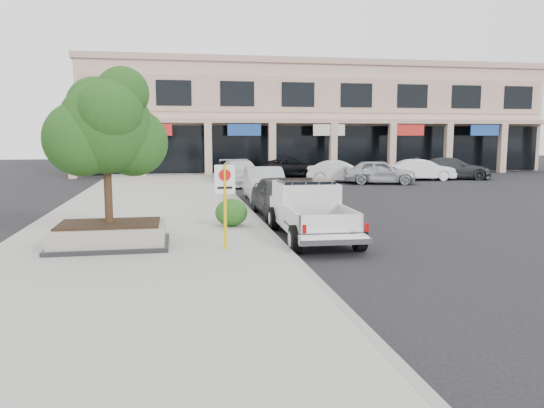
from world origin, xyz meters
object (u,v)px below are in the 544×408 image
at_px(planter, 110,235).
at_px(lot_car_b, 340,171).
at_px(planter_tree, 111,128).
at_px(lot_car_c, 453,168).
at_px(pickup_truck, 312,211).
at_px(lot_car_d, 293,167).
at_px(no_parking_sign, 225,195).
at_px(curb_car_c, 240,173).
at_px(lot_car_a, 380,172).
at_px(curb_car_b, 264,184).
at_px(curb_car_d, 238,170).
at_px(lot_car_e, 413,169).
at_px(lot_car_f, 422,170).
at_px(curb_car_a, 281,196).

xyz_separation_m(planter, lot_car_b, (12.85, 19.60, 0.27)).
xyz_separation_m(planter_tree, lot_car_c, (21.65, 20.58, -2.63)).
height_order(pickup_truck, lot_car_d, pickup_truck).
bearing_deg(no_parking_sign, curb_car_c, 81.96).
xyz_separation_m(planter, lot_car_a, (15.04, 17.98, 0.33)).
relative_size(no_parking_sign, curb_car_c, 0.41).
height_order(planter_tree, no_parking_sign, planter_tree).
relative_size(curb_car_b, curb_car_d, 0.89).
bearing_deg(lot_car_c, curb_car_b, 144.09).
bearing_deg(lot_car_a, curb_car_c, 100.39).
distance_m(planter_tree, lot_car_c, 29.99).
xyz_separation_m(pickup_truck, lot_car_e, (13.00, 20.58, -0.18)).
bearing_deg(planter, lot_car_f, 46.47).
height_order(no_parking_sign, curb_car_b, no_parking_sign).
bearing_deg(lot_car_e, curb_car_d, 107.08).
bearing_deg(planter_tree, pickup_truck, 5.80).
bearing_deg(pickup_truck, lot_car_c, 53.08).
relative_size(planter, lot_car_e, 0.77).
xyz_separation_m(curb_car_b, lot_car_a, (8.93, 7.45, -0.03)).
xyz_separation_m(no_parking_sign, curb_car_d, (2.98, 22.71, -0.85)).
bearing_deg(lot_car_f, no_parking_sign, 146.43).
bearing_deg(lot_car_c, lot_car_f, 124.83).
bearing_deg(lot_car_b, lot_car_c, -66.58).
relative_size(planter, curb_car_b, 0.64).
distance_m(lot_car_a, lot_car_d, 7.98).
height_order(curb_car_c, lot_car_e, curb_car_c).
distance_m(curb_car_c, lot_car_c, 16.04).
bearing_deg(no_parking_sign, planter_tree, 160.80).
xyz_separation_m(no_parking_sign, pickup_truck, (2.85, 1.64, -0.74)).
bearing_deg(lot_car_a, lot_car_e, -35.17).
bearing_deg(curb_car_d, lot_car_b, -18.56).
xyz_separation_m(planter_tree, lot_car_b, (12.72, 19.44, -2.67)).
bearing_deg(curb_car_b, lot_car_f, 38.26).
bearing_deg(no_parking_sign, lot_car_e, 54.49).
xyz_separation_m(no_parking_sign, lot_car_a, (11.92, 18.87, -0.83)).
height_order(curb_car_d, lot_car_f, curb_car_d).
bearing_deg(lot_car_d, curb_car_a, 177.90).
relative_size(pickup_truck, curb_car_b, 1.13).
bearing_deg(lot_car_b, lot_car_d, 39.13).
height_order(curb_car_a, lot_car_a, curb_car_a).
relative_size(no_parking_sign, lot_car_d, 0.44).
bearing_deg(lot_car_f, lot_car_e, 7.66).
xyz_separation_m(lot_car_b, lot_car_f, (6.22, 0.47, 0.00)).
bearing_deg(lot_car_a, no_parking_sign, 162.18).
relative_size(lot_car_a, lot_car_d, 0.90).
height_order(curb_car_a, lot_car_e, curb_car_a).
distance_m(curb_car_b, lot_car_c, 18.70).
distance_m(planter_tree, curb_car_b, 12.25).
xyz_separation_m(lot_car_a, lot_car_d, (-4.34, 6.69, -0.07)).
relative_size(planter, pickup_truck, 0.57).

